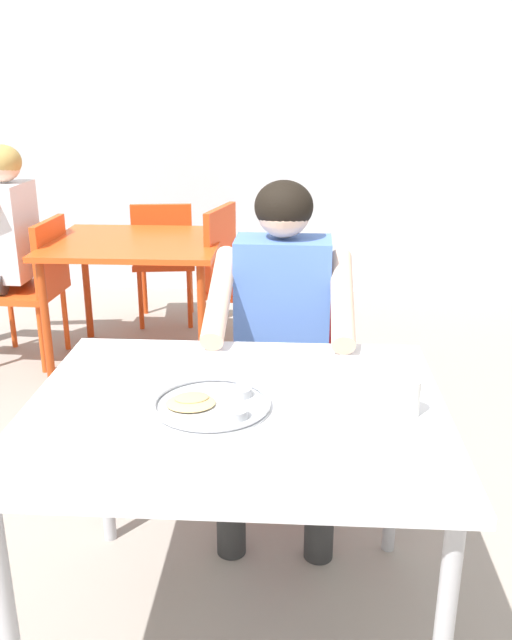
% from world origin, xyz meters
% --- Properties ---
extents(back_wall, '(12.00, 0.12, 3.40)m').
position_xyz_m(back_wall, '(0.00, 3.62, 1.70)').
color(back_wall, silver).
rests_on(back_wall, ground).
extents(table_foreground, '(1.10, 0.92, 0.74)m').
position_xyz_m(table_foreground, '(0.02, 0.07, 0.67)').
color(table_foreground, silver).
rests_on(table_foreground, ground).
extents(thali_tray, '(0.31, 0.31, 0.03)m').
position_xyz_m(thali_tray, '(-0.04, 0.05, 0.75)').
color(thali_tray, '#B7BABF').
rests_on(thali_tray, table_foreground).
extents(drinking_cup, '(0.07, 0.07, 0.09)m').
position_xyz_m(drinking_cup, '(0.46, 0.05, 0.79)').
color(drinking_cup, white).
rests_on(drinking_cup, table_foreground).
extents(chair_foreground, '(0.41, 0.44, 0.88)m').
position_xyz_m(chair_foreground, '(0.13, 0.95, 0.51)').
color(chair_foreground, red).
rests_on(chair_foreground, ground).
extents(diner_foreground, '(0.49, 0.56, 1.23)m').
position_xyz_m(diner_foreground, '(0.12, 0.73, 0.73)').
color(diner_foreground, '#2F2F2F').
rests_on(diner_foreground, ground).
extents(table_background_red, '(0.95, 0.84, 0.71)m').
position_xyz_m(table_background_red, '(-0.72, 2.11, 0.63)').
color(table_background_red, '#E04C19').
rests_on(table_background_red, ground).
extents(chair_red_left, '(0.44, 0.45, 0.83)m').
position_xyz_m(chair_red_left, '(-1.31, 2.08, 0.48)').
color(chair_red_left, '#DC4D1A').
rests_on(chair_red_left, ground).
extents(chair_red_right, '(0.53, 0.53, 0.89)m').
position_xyz_m(chair_red_right, '(-0.14, 2.14, 0.51)').
color(chair_red_right, '#E54618').
rests_on(chair_red_right, ground).
extents(chair_red_far, '(0.45, 0.45, 0.83)m').
position_xyz_m(chair_red_far, '(-0.69, 2.74, 0.48)').
color(chair_red_far, '#D24617').
rests_on(chair_red_far, ground).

